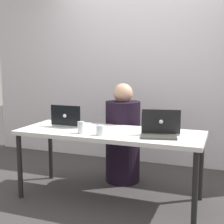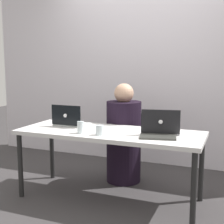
{
  "view_description": "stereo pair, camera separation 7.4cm",
  "coord_description": "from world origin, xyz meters",
  "px_view_note": "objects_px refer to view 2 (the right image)",
  "views": [
    {
      "loc": [
        1.08,
        -2.82,
        1.35
      ],
      "look_at": [
        0.0,
        0.07,
        0.88
      ],
      "focal_mm": 50.0,
      "sensor_mm": 36.0,
      "label": 1
    },
    {
      "loc": [
        1.15,
        -2.79,
        1.35
      ],
      "look_at": [
        0.0,
        0.07,
        0.88
      ],
      "focal_mm": 50.0,
      "sensor_mm": 36.0,
      "label": 2
    }
  ],
  "objects_px": {
    "person_at_center": "(124,138)",
    "water_glass_center": "(100,131)",
    "water_glass_left": "(81,128)",
    "laptop_back_right": "(161,128)",
    "laptop_back_left": "(70,121)",
    "laptop_front_right": "(158,132)"
  },
  "relations": [
    {
      "from": "water_glass_left",
      "to": "laptop_back_right",
      "type": "bearing_deg",
      "value": 21.08
    },
    {
      "from": "laptop_back_left",
      "to": "person_at_center",
      "type": "bearing_deg",
      "value": -136.01
    },
    {
      "from": "person_at_center",
      "to": "water_glass_left",
      "type": "bearing_deg",
      "value": 71.1
    },
    {
      "from": "person_at_center",
      "to": "laptop_front_right",
      "type": "xyz_separation_m",
      "value": [
        0.54,
        -0.59,
        0.24
      ]
    },
    {
      "from": "laptop_front_right",
      "to": "laptop_back_left",
      "type": "height_order",
      "value": "laptop_back_left"
    },
    {
      "from": "person_at_center",
      "to": "laptop_back_left",
      "type": "distance_m",
      "value": 0.68
    },
    {
      "from": "laptop_front_right",
      "to": "water_glass_left",
      "type": "height_order",
      "value": "laptop_front_right"
    },
    {
      "from": "laptop_back_left",
      "to": "water_glass_center",
      "type": "relative_size",
      "value": 3.77
    },
    {
      "from": "person_at_center",
      "to": "laptop_back_left",
      "type": "bearing_deg",
      "value": 38.04
    },
    {
      "from": "laptop_back_left",
      "to": "laptop_front_right",
      "type": "bearing_deg",
      "value": 171.78
    },
    {
      "from": "water_glass_center",
      "to": "water_glass_left",
      "type": "bearing_deg",
      "value": 179.02
    },
    {
      "from": "person_at_center",
      "to": "water_glass_center",
      "type": "xyz_separation_m",
      "value": [
        0.02,
        -0.73,
        0.24
      ]
    },
    {
      "from": "person_at_center",
      "to": "laptop_front_right",
      "type": "distance_m",
      "value": 0.84
    },
    {
      "from": "laptop_front_right",
      "to": "water_glass_center",
      "type": "relative_size",
      "value": 3.87
    },
    {
      "from": "laptop_front_right",
      "to": "water_glass_center",
      "type": "height_order",
      "value": "laptop_front_right"
    },
    {
      "from": "laptop_front_right",
      "to": "laptop_back_right",
      "type": "distance_m",
      "value": 0.15
    },
    {
      "from": "person_at_center",
      "to": "water_glass_center",
      "type": "relative_size",
      "value": 12.39
    },
    {
      "from": "person_at_center",
      "to": "laptop_back_left",
      "type": "relative_size",
      "value": 3.29
    },
    {
      "from": "laptop_front_right",
      "to": "laptop_back_left",
      "type": "xyz_separation_m",
      "value": [
        -1.0,
        0.16,
        0.0
      ]
    },
    {
      "from": "laptop_back_right",
      "to": "water_glass_left",
      "type": "distance_m",
      "value": 0.76
    },
    {
      "from": "person_at_center",
      "to": "water_glass_left",
      "type": "height_order",
      "value": "person_at_center"
    },
    {
      "from": "laptop_back_left",
      "to": "laptop_back_right",
      "type": "bearing_deg",
      "value": -179.96
    }
  ]
}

